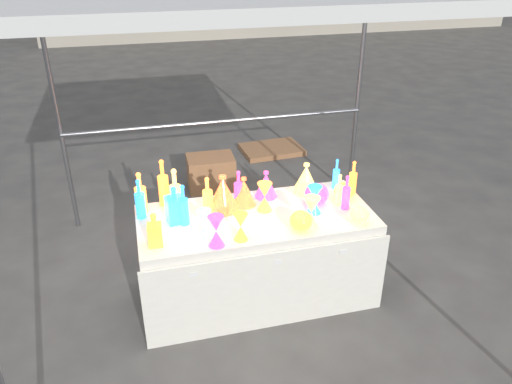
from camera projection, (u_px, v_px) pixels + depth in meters
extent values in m
plane|color=#65625D|center=(256.00, 293.00, 4.17)|extent=(80.00, 80.00, 0.00)
cylinder|color=gray|center=(57.00, 114.00, 4.57)|extent=(0.04, 0.04, 2.40)
cylinder|color=gray|center=(358.00, 91.00, 5.24)|extent=(0.04, 0.04, 2.40)
cylinder|color=gray|center=(219.00, 122.00, 4.97)|extent=(3.00, 0.04, 0.04)
cube|color=white|center=(256.00, 255.00, 4.00)|extent=(1.80, 0.80, 0.75)
cube|color=white|center=(270.00, 291.00, 3.66)|extent=(1.84, 0.02, 0.68)
cube|color=white|center=(194.00, 275.00, 3.40)|extent=(0.06, 0.00, 0.03)
cube|color=white|center=(278.00, 262.00, 3.54)|extent=(0.06, 0.00, 0.03)
cube|color=white|center=(343.00, 252.00, 3.65)|extent=(0.06, 0.00, 0.03)
cube|color=#AA744C|center=(211.00, 172.00, 5.81)|extent=(0.55, 0.40, 0.39)
cube|color=#AA744C|center=(272.00, 149.00, 6.84)|extent=(0.84, 0.62, 0.07)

